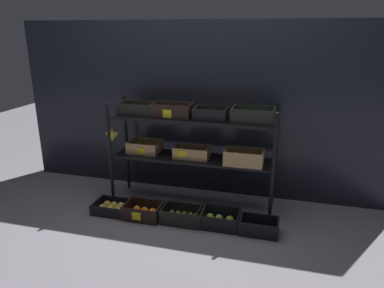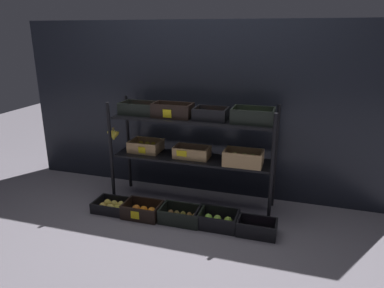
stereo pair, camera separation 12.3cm
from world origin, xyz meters
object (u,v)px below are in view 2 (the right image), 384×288
at_px(crate_ground_apple_green, 217,221).
at_px(crate_ground_plum, 257,229).
at_px(crate_ground_orange, 142,211).
at_px(crate_ground_apple_gold, 112,206).
at_px(display_rack, 193,135).
at_px(crate_ground_kiwi, 181,216).

xyz_separation_m(crate_ground_apple_green, crate_ground_plum, (0.36, -0.03, -0.00)).
relative_size(crate_ground_orange, crate_ground_apple_green, 0.94).
relative_size(crate_ground_orange, crate_ground_plum, 1.04).
xyz_separation_m(crate_ground_apple_gold, crate_ground_apple_green, (1.04, 0.02, 0.01)).
height_order(display_rack, crate_ground_apple_gold, display_rack).
relative_size(crate_ground_apple_gold, crate_ground_orange, 0.96).
relative_size(display_rack, crate_ground_kiwi, 4.44).
bearing_deg(crate_ground_apple_gold, crate_ground_kiwi, -0.14).
distance_m(display_rack, crate_ground_kiwi, 0.77).
bearing_deg(display_rack, crate_ground_apple_gold, -151.57).
distance_m(display_rack, crate_ground_apple_gold, 1.04).
relative_size(crate_ground_kiwi, crate_ground_apple_green, 1.02).
xyz_separation_m(display_rack, crate_ground_apple_gold, (-0.70, -0.38, -0.67)).
relative_size(display_rack, crate_ground_apple_green, 4.54).
xyz_separation_m(crate_ground_orange, crate_ground_plum, (1.06, 0.01, -0.00)).
xyz_separation_m(display_rack, crate_ground_apple_green, (0.34, -0.36, -0.66)).
xyz_separation_m(crate_ground_apple_gold, crate_ground_kiwi, (0.71, -0.00, 0.01)).
bearing_deg(crate_ground_orange, crate_ground_plum, 0.35).
bearing_deg(crate_ground_apple_gold, crate_ground_orange, -3.60).
bearing_deg(crate_ground_plum, crate_ground_kiwi, 178.94).
distance_m(crate_ground_apple_gold, crate_ground_orange, 0.33).
bearing_deg(crate_ground_apple_green, crate_ground_kiwi, -176.75).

